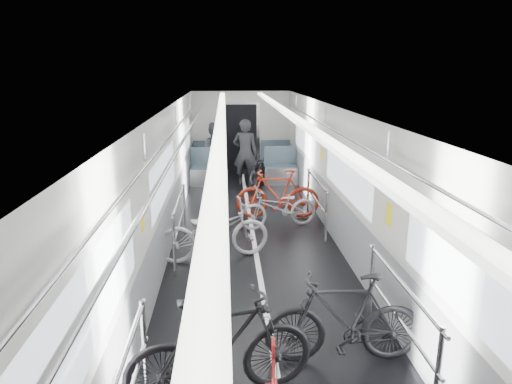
% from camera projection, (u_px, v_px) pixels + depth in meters
% --- Properties ---
extents(car_shell, '(3.02, 14.01, 2.41)m').
position_uv_depth(car_shell, '(250.00, 168.00, 9.11)').
color(car_shell, black).
rests_on(car_shell, ground).
extents(bike_left_mid, '(1.88, 0.90, 1.09)m').
position_uv_depth(bike_left_mid, '(221.00, 348.00, 4.23)').
color(bike_left_mid, black).
rests_on(bike_left_mid, floor).
extents(bike_left_far, '(1.95, 1.05, 0.97)m').
position_uv_depth(bike_left_far, '(214.00, 231.00, 7.46)').
color(bike_left_far, '#9F9EA2').
rests_on(bike_left_far, floor).
extents(bike_right_near, '(1.70, 0.51, 1.01)m').
position_uv_depth(bike_right_near, '(344.00, 319.00, 4.80)').
color(bike_right_near, black).
rests_on(bike_right_near, floor).
extents(bike_right_mid, '(1.67, 0.92, 0.83)m').
position_uv_depth(bike_right_mid, '(279.00, 207.00, 8.96)').
color(bike_right_mid, '#A9A9AD').
rests_on(bike_right_mid, floor).
extents(bike_right_far, '(1.78, 0.61, 1.05)m').
position_uv_depth(bike_right_far, '(278.00, 194.00, 9.51)').
color(bike_right_far, '#A02713').
rests_on(bike_right_far, floor).
extents(bike_aisle, '(1.00, 1.62, 0.80)m').
position_uv_depth(bike_aisle, '(258.00, 171.00, 12.23)').
color(bike_aisle, black).
rests_on(bike_aisle, floor).
extents(person_standing, '(0.73, 0.56, 1.79)m').
position_uv_depth(person_standing, '(245.00, 153.00, 12.08)').
color(person_standing, black).
rests_on(person_standing, floor).
extents(person_seated, '(0.88, 0.74, 1.64)m').
position_uv_depth(person_seated, '(214.00, 152.00, 12.69)').
color(person_seated, '#29272F').
rests_on(person_seated, floor).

